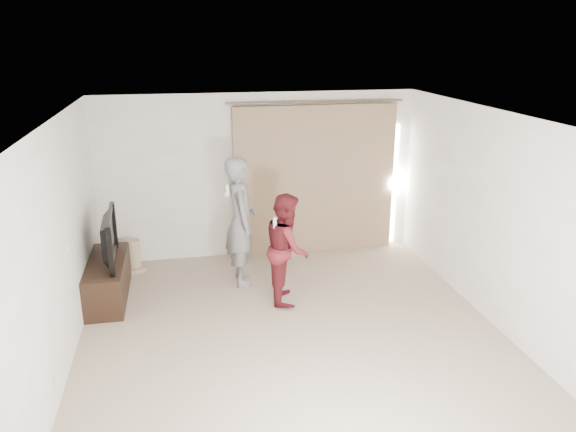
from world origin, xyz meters
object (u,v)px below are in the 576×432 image
(person_man, at_px, (241,221))
(person_woman, at_px, (287,248))
(tv_console, at_px, (107,280))
(tv, at_px, (103,238))

(person_man, bearing_deg, person_woman, -51.75)
(person_man, xyz_separation_m, person_woman, (0.53, -0.68, -0.18))
(tv_console, distance_m, person_woman, 2.48)
(person_woman, bearing_deg, person_man, 128.25)
(tv, xyz_separation_m, person_woman, (2.38, -0.48, -0.13))
(person_man, bearing_deg, tv, -173.98)
(tv_console, bearing_deg, person_woman, -11.44)
(tv, relative_size, person_woman, 0.77)
(tv, distance_m, person_woman, 2.43)
(tv, distance_m, person_man, 1.86)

